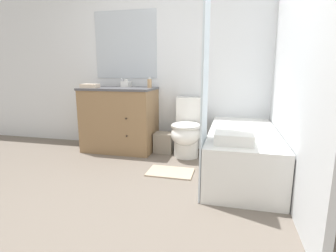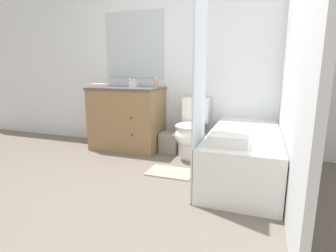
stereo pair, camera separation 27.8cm
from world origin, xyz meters
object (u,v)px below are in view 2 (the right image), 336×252
object	(u,v)px
bath_towel_folded	(229,140)
tissue_box	(134,84)
bathtub	(243,154)
hand_towel_folded	(98,85)
soap_dispenser	(156,83)
sink_faucet	(132,84)
toilet	(191,132)
wastebasket	(169,142)
vanity_cabinet	(127,118)
bath_mat	(170,172)

from	to	relation	value
bath_towel_folded	tissue_box	bearing A→B (deg)	140.42
bathtub	bath_towel_folded	size ratio (longest dim) A/B	4.83
tissue_box	hand_towel_folded	size ratio (longest dim) A/B	0.67
soap_dispenser	sink_faucet	bearing A→B (deg)	163.31
tissue_box	bath_towel_folded	world-z (taller)	tissue_box
toilet	wastebasket	bearing A→B (deg)	165.28
vanity_cabinet	hand_towel_folded	xyz separation A→B (m)	(-0.34, -0.16, 0.46)
bath_mat	bath_towel_folded	bearing A→B (deg)	-29.91
vanity_cabinet	soap_dispenser	world-z (taller)	soap_dispenser
soap_dispenser	hand_towel_folded	distance (m)	0.80
bath_towel_folded	vanity_cabinet	bearing A→B (deg)	145.27
bathtub	bath_towel_folded	world-z (taller)	bath_towel_folded
toilet	tissue_box	xyz separation A→B (m)	(-0.92, 0.23, 0.59)
sink_faucet	toilet	bearing A→B (deg)	-14.23
tissue_box	bath_mat	distance (m)	1.52
vanity_cabinet	tissue_box	bearing A→B (deg)	76.65
bath_mat	vanity_cabinet	bearing A→B (deg)	142.06
toilet	soap_dispenser	world-z (taller)	soap_dispenser
tissue_box	hand_towel_folded	xyz separation A→B (m)	(-0.38, -0.33, -0.02)
bath_mat	hand_towel_folded	bearing A→B (deg)	156.55
sink_faucet	bathtub	xyz separation A→B (m)	(1.64, -0.69, -0.67)
tissue_box	bath_mat	size ratio (longest dim) A/B	0.30
vanity_cabinet	tissue_box	distance (m)	0.51
vanity_cabinet	bath_towel_folded	size ratio (longest dim) A/B	2.99
toilet	bath_towel_folded	world-z (taller)	toilet
vanity_cabinet	sink_faucet	xyz separation A→B (m)	(-0.00, 0.18, 0.47)
vanity_cabinet	toilet	distance (m)	0.97
bathtub	bath_mat	bearing A→B (deg)	-166.11
vanity_cabinet	sink_faucet	bearing A→B (deg)	90.00
bath_mat	wastebasket	bearing A→B (deg)	110.11
sink_faucet	bath_towel_folded	size ratio (longest dim) A/B	0.43
tissue_box	wastebasket	bearing A→B (deg)	-14.11
tissue_box	vanity_cabinet	bearing A→B (deg)	-103.35
tissue_box	hand_towel_folded	bearing A→B (deg)	-139.26
wastebasket	bath_towel_folded	distance (m)	1.48
vanity_cabinet	bath_mat	distance (m)	1.21
toilet	bath_mat	distance (m)	0.71
wastebasket	soap_dispenser	size ratio (longest dim) A/B	1.87
sink_faucet	soap_dispenser	size ratio (longest dim) A/B	0.98
toilet	tissue_box	world-z (taller)	tissue_box
bathtub	hand_towel_folded	xyz separation A→B (m)	(-1.99, 0.35, 0.66)
hand_towel_folded	bath_mat	size ratio (longest dim) A/B	0.44
toilet	hand_towel_folded	bearing A→B (deg)	-175.75
wastebasket	bath_mat	bearing A→B (deg)	-69.89
bathtub	bath_mat	distance (m)	0.81
tissue_box	soap_dispenser	bearing A→B (deg)	-17.19
bath_towel_folded	sink_faucet	bearing A→B (deg)	140.98
wastebasket	bathtub	bearing A→B (deg)	-27.67
bathtub	wastebasket	world-z (taller)	bathtub
hand_towel_folded	sink_faucet	bearing A→B (deg)	44.67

